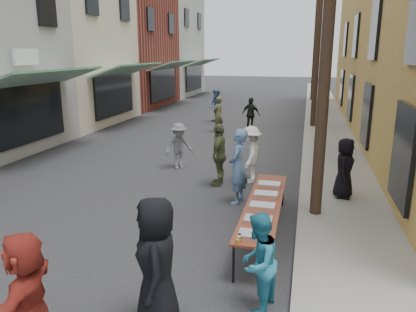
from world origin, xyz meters
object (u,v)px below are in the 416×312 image
at_px(catering_tray_sausage, 253,235).
at_px(guest_front_c, 258,263).
at_px(guest_front_a, 157,265).
at_px(server, 344,168).
at_px(utility_pole_far, 315,42).
at_px(utility_pole_near, 329,15).
at_px(utility_pole_mid, 318,36).
at_px(serving_table, 264,205).

height_order(catering_tray_sausage, guest_front_c, guest_front_c).
height_order(guest_front_a, server, guest_front_a).
xyz_separation_m(utility_pole_far, server, (0.69, -22.71, -3.62)).
bearing_deg(utility_pole_near, utility_pole_far, 90.00).
distance_m(utility_pole_near, utility_pole_far, 24.00).
height_order(utility_pole_mid, catering_tray_sausage, utility_pole_mid).
bearing_deg(utility_pole_far, guest_front_c, -91.85).
xyz_separation_m(utility_pole_near, catering_tray_sausage, (-1.08, -2.99, -3.71)).
height_order(utility_pole_near, utility_pole_mid, same).
bearing_deg(serving_table, guest_front_c, -85.92).
bearing_deg(utility_pole_mid, serving_table, -94.62).
relative_size(utility_pole_far, serving_table, 2.25).
distance_m(utility_pole_near, utility_pole_mid, 12.00).
xyz_separation_m(utility_pole_near, utility_pole_far, (0.00, 24.00, 0.00)).
xyz_separation_m(catering_tray_sausage, guest_front_c, (0.18, -0.86, -0.02)).
xyz_separation_m(utility_pole_far, guest_front_c, (-0.90, -27.85, -3.73)).
bearing_deg(server, utility_pole_mid, 15.36).
distance_m(utility_pole_far, catering_tray_sausage, 27.27).
bearing_deg(utility_pole_near, utility_pole_mid, 90.00).
bearing_deg(utility_pole_far, server, -88.25).
xyz_separation_m(catering_tray_sausage, guest_front_a, (-1.11, -1.58, 0.17)).
bearing_deg(guest_front_c, server, 178.00).
relative_size(utility_pole_near, utility_pole_far, 1.00).
height_order(utility_pole_near, guest_front_c, utility_pole_near).
xyz_separation_m(utility_pole_far, catering_tray_sausage, (-1.08, -26.99, -3.71)).
bearing_deg(guest_front_c, utility_pole_far, -166.64).
bearing_deg(serving_table, server, 56.11).
relative_size(utility_pole_near, guest_front_c, 5.87).
xyz_separation_m(utility_pole_mid, utility_pole_far, (0.00, 12.00, 0.00)).
bearing_deg(utility_pole_mid, guest_front_c, -93.25).
distance_m(serving_table, server, 3.18).
distance_m(utility_pole_mid, guest_front_a, 17.09).
distance_m(utility_pole_mid, serving_table, 13.91).
height_order(utility_pole_mid, guest_front_c, utility_pole_mid).
distance_m(guest_front_c, server, 5.39).
relative_size(utility_pole_far, server, 5.78).
relative_size(utility_pole_far, guest_front_c, 5.87).
height_order(serving_table, catering_tray_sausage, catering_tray_sausage).
relative_size(serving_table, catering_tray_sausage, 8.00).
bearing_deg(server, utility_pole_near, 163.47).
xyz_separation_m(utility_pole_near, server, (0.69, 1.29, -3.62)).
distance_m(utility_pole_mid, catering_tray_sausage, 15.48).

